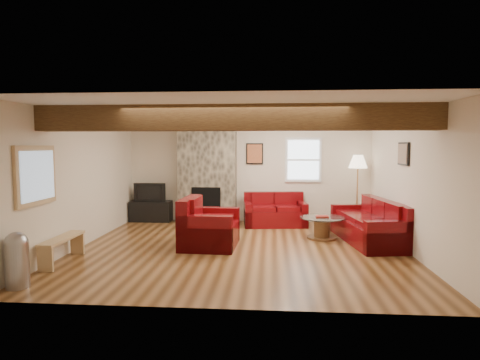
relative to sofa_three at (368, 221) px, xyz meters
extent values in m
plane|color=#533116|center=(-2.48, -0.73, -0.41)|extent=(8.00, 8.00, 0.00)
plane|color=white|center=(-2.48, -0.73, 2.09)|extent=(8.00, 8.00, 0.00)
plane|color=beige|center=(-2.48, 2.02, 0.84)|extent=(8.00, 0.00, 8.00)
plane|color=beige|center=(-2.48, -3.48, 0.84)|extent=(8.00, 0.00, 8.00)
plane|color=beige|center=(-5.48, -0.73, 0.84)|extent=(0.00, 7.50, 7.50)
plane|color=beige|center=(0.52, -0.73, 0.84)|extent=(0.00, 7.50, 7.50)
cube|color=#331C0F|center=(-2.48, -1.98, 1.90)|extent=(6.00, 0.36, 0.38)
cube|color=#3A342D|center=(-3.48, 1.77, 0.84)|extent=(1.40, 0.50, 2.50)
cube|color=black|center=(-3.48, 1.52, 0.04)|extent=(0.70, 0.06, 0.90)
cube|color=#3A342D|center=(-3.48, 1.47, -0.37)|extent=(1.00, 0.25, 0.08)
cylinder|color=#452D16|center=(-0.88, 0.21, -0.39)|extent=(0.60, 0.60, 0.04)
cylinder|color=#452D16|center=(-0.88, 0.21, -0.21)|extent=(0.32, 0.32, 0.40)
cylinder|color=silver|center=(-0.88, 0.21, 0.02)|extent=(0.91, 0.91, 0.02)
cube|color=maroon|center=(-0.88, 0.21, 0.05)|extent=(0.25, 0.18, 0.03)
cube|color=black|center=(-4.93, 1.80, -0.16)|extent=(1.02, 0.41, 0.51)
imported|color=black|center=(-4.93, 1.80, 0.33)|extent=(0.80, 0.10, 0.46)
cylinder|color=tan|center=(0.10, 1.55, -0.40)|extent=(0.30, 0.30, 0.03)
cylinder|color=tan|center=(0.10, 1.55, 0.34)|extent=(0.03, 0.03, 1.51)
cone|color=beige|center=(0.10, 1.55, 1.12)|extent=(0.43, 0.43, 0.30)
camera|label=1|loc=(-1.93, -7.97, 1.48)|focal=30.00mm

